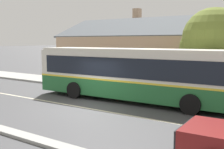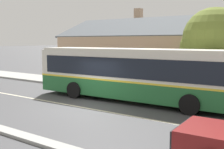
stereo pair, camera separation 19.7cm
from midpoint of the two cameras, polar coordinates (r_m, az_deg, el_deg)
ground_plane at (r=14.91m, az=-5.73°, el=-6.66°), size 300.00×300.00×0.00m
sidewalk_far at (r=19.73m, az=5.72°, el=-3.10°), size 60.00×3.00×0.15m
curb_near at (r=11.85m, az=-21.16°, el=-10.39°), size 60.00×0.50×0.12m
lane_divider_stripe at (r=14.91m, az=-5.73°, el=-6.65°), size 60.00×0.16×0.01m
community_building at (r=25.81m, az=18.43°, el=3.34°), size 26.73×9.74×6.77m
transit_bus at (r=16.18m, az=4.61°, el=0.31°), size 12.33×3.02×3.03m
bench_by_building at (r=23.91m, az=-9.88°, el=-0.24°), size 1.55×0.51×0.94m
street_tree_primary at (r=18.43m, az=19.71°, el=6.26°), size 4.02×3.84×5.51m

